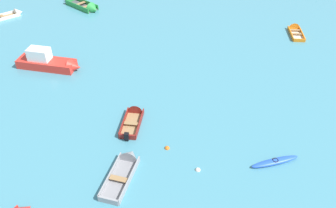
% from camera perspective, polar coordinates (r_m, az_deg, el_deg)
% --- Properties ---
extents(rowboat_green_outer_left, '(4.11, 3.81, 1.24)m').
position_cam_1_polar(rowboat_green_outer_left, '(38.88, -12.95, 14.88)').
color(rowboat_green_outer_left, '#4C4C51').
rests_on(rowboat_green_outer_left, ground_plane).
extents(rowboat_orange_back_row_right, '(1.27, 3.08, 0.97)m').
position_cam_1_polar(rowboat_orange_back_row_right, '(35.55, 19.50, 11.22)').
color(rowboat_orange_back_row_right, beige).
rests_on(rowboat_orange_back_row_right, ground_plane).
extents(rowboat_white_back_row_left, '(3.27, 2.86, 0.99)m').
position_cam_1_polar(rowboat_white_back_row_left, '(39.80, -23.75, 13.04)').
color(rowboat_white_back_row_left, '#99754C').
rests_on(rowboat_white_back_row_left, ground_plane).
extents(rowboat_maroon_near_camera, '(1.44, 3.25, 0.99)m').
position_cam_1_polar(rowboat_maroon_near_camera, '(23.12, -5.59, -1.93)').
color(rowboat_maroon_near_camera, '#99754C').
rests_on(rowboat_maroon_near_camera, ground_plane).
extents(kayak_blue_distant_center, '(2.91, 1.25, 0.28)m').
position_cam_1_polar(kayak_blue_distant_center, '(21.06, 16.70, -8.81)').
color(kayak_blue_distant_center, blue).
rests_on(kayak_blue_distant_center, ground_plane).
extents(rowboat_grey_far_left, '(2.04, 3.78, 1.06)m').
position_cam_1_polar(rowboat_grey_far_left, '(20.10, -6.82, -9.68)').
color(rowboat_grey_far_left, gray).
rests_on(rowboat_grey_far_left, ground_plane).
extents(motor_launch_red_midfield_left, '(5.25, 2.32, 1.83)m').
position_cam_1_polar(motor_launch_red_midfield_left, '(29.23, -18.56, 6.36)').
color(motor_launch_red_midfield_left, red).
rests_on(motor_launch_red_midfield_left, ground_plane).
extents(mooring_buoy_trailing, '(0.30, 0.30, 0.30)m').
position_cam_1_polar(mooring_buoy_trailing, '(21.09, -0.25, -7.13)').
color(mooring_buoy_trailing, orange).
rests_on(mooring_buoy_trailing, ground_plane).
extents(mooring_buoy_far_field, '(0.29, 0.29, 0.29)m').
position_cam_1_polar(mooring_buoy_far_field, '(20.00, 4.71, -10.53)').
color(mooring_buoy_far_field, silver).
rests_on(mooring_buoy_far_field, ground_plane).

